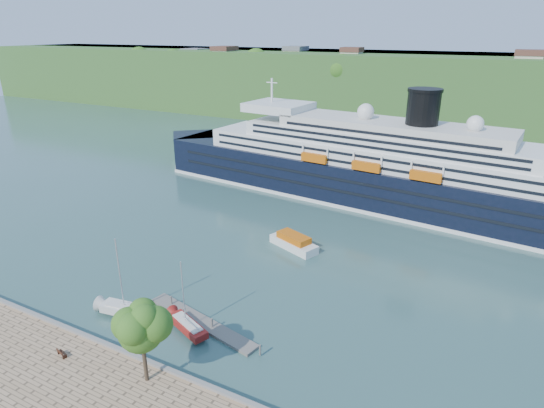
{
  "coord_description": "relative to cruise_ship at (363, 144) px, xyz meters",
  "views": [
    {
      "loc": [
        32.98,
        -26.78,
        31.99
      ],
      "look_at": [
        3.27,
        30.0,
        7.26
      ],
      "focal_mm": 30.0,
      "sensor_mm": 36.0,
      "label": 1
    }
  ],
  "objects": [
    {
      "name": "tender_launch",
      "position": [
        -2.41,
        -26.13,
        -10.12
      ],
      "size": [
        8.79,
        5.68,
        2.3
      ],
      "primitive_type": null,
      "rotation": [
        0.0,
        0.0,
        -0.37
      ],
      "color": "#C4590B",
      "rests_on": "ground"
    },
    {
      "name": "far_hillside",
      "position": [
        -8.81,
        87.57,
        0.73
      ],
      "size": [
        400.0,
        50.0,
        24.0
      ],
      "primitive_type": "cube",
      "color": "#366126",
      "rests_on": "ground"
    },
    {
      "name": "sailboat_red",
      "position": [
        -3.96,
        -50.85,
        -7.06
      ],
      "size": [
        6.74,
        4.08,
        8.43
      ],
      "primitive_type": null,
      "rotation": [
        0.0,
        0.0,
        -0.37
      ],
      "color": "maroon",
      "rests_on": "ground"
    },
    {
      "name": "promenade_tree",
      "position": [
        -2.12,
        -59.49,
        -5.67
      ],
      "size": [
        5.55,
        5.55,
        9.2
      ],
      "primitive_type": null,
      "color": "#37661B",
      "rests_on": "promenade"
    },
    {
      "name": "ground",
      "position": [
        -8.81,
        -57.43,
        -11.27
      ],
      "size": [
        400.0,
        400.0,
        0.0
      ],
      "primitive_type": "plane",
      "color": "#2C4E49",
      "rests_on": "ground"
    },
    {
      "name": "park_bench",
      "position": [
        -12.04,
        -60.92,
        -9.84
      ],
      "size": [
        1.42,
        0.85,
        0.85
      ],
      "primitive_type": null,
      "rotation": [
        0.0,
        0.0,
        -0.24
      ],
      "color": "#4A2415",
      "rests_on": "promenade"
    },
    {
      "name": "floating_pontoon",
      "position": [
        -3.64,
        -48.75,
        -11.09
      ],
      "size": [
        16.31,
        5.28,
        0.36
      ],
      "primitive_type": null,
      "rotation": [
        0.0,
        0.0,
        -0.21
      ],
      "color": "slate",
      "rests_on": "ground"
    },
    {
      "name": "cruise_ship",
      "position": [
        0.0,
        0.0,
        0.0
      ],
      "size": [
        101.33,
        24.52,
        22.54
      ],
      "primitive_type": null,
      "rotation": [
        0.0,
        0.0,
        -0.1
      ],
      "color": "black",
      "rests_on": "ground"
    },
    {
      "name": "sailboat_white_near",
      "position": [
        -11.96,
        -51.77,
        -6.39
      ],
      "size": [
        7.79,
        3.21,
        9.77
      ],
      "primitive_type": null,
      "rotation": [
        0.0,
        0.0,
        0.15
      ],
      "color": "silver",
      "rests_on": "ground"
    },
    {
      "name": "quay_coping",
      "position": [
        -8.81,
        -57.63,
        -10.12
      ],
      "size": [
        220.0,
        0.5,
        0.3
      ],
      "primitive_type": "cube",
      "color": "slate",
      "rests_on": "promenade"
    }
  ]
}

